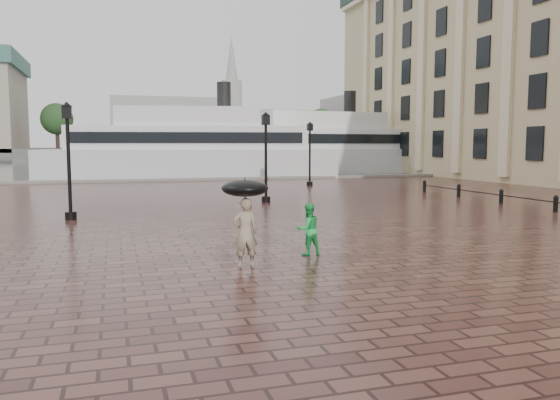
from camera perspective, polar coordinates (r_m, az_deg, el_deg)
name	(u,v)px	position (r m, az deg, el deg)	size (l,w,h in m)	color
ground	(300,263)	(13.57, 2.07, -6.56)	(300.00, 300.00, 0.00)	#391C19
harbour_water	(138,161)	(104.67, -14.57, 4.00)	(240.00, 240.00, 0.00)	#424A50
quay_edge	(171,181)	(44.84, -11.35, 1.96)	(80.00, 0.60, 0.30)	slate
far_shore	(129,151)	(172.60, -15.53, 4.94)	(300.00, 60.00, 2.00)	#4C4C47
distant_skyline	(289,124)	(170.92, 0.99, 7.97)	(102.50, 22.00, 33.00)	gray
far_trees	(130,120)	(150.74, -15.40, 8.05)	(188.00, 8.00, 13.50)	#2D2119
bollard_row	(556,203)	(26.54, 26.86, -0.26)	(0.22, 21.22, 0.73)	black
street_lamps	(168,156)	(30.18, -11.58, 4.57)	(21.44, 14.44, 4.40)	black
adult_pedestrian	(245,233)	(12.93, -3.65, -3.43)	(0.61, 0.40, 1.67)	gray
child_pedestrian	(308,229)	(14.41, 2.97, -3.07)	(0.67, 0.52, 1.37)	green
ferry_near	(190,149)	(50.07, -9.38, 5.31)	(26.63, 10.88, 8.50)	#B8B8B8
ferry_far	(322,148)	(56.44, 4.46, 5.40)	(26.08, 7.59, 8.46)	#B8B8B8
umbrella	(245,188)	(12.80, -3.68, 1.22)	(1.10, 1.10, 1.14)	black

